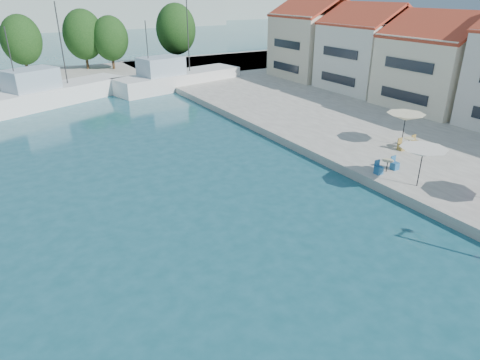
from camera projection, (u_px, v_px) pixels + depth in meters
quay_right at (446, 119)px, 37.89m from camera, size 32.00×92.00×0.60m
quay_far at (29, 82)px, 53.20m from camera, size 90.00×16.00×0.60m
hill_east at (129, 3)px, 162.06m from camera, size 140.00×40.00×12.00m
building_04 at (441, 59)px, 39.26m from camera, size 9.00×8.80×9.20m
building_05 at (368, 46)px, 46.25m from camera, size 8.40×8.80×9.70m
building_06 at (315, 36)px, 53.24m from camera, size 9.00×8.80×10.20m
trawler_03 at (52, 93)px, 43.94m from camera, size 15.78×10.02×10.20m
trawler_04 at (176, 79)px, 51.00m from camera, size 16.53×7.45×10.20m
tree_05 at (21, 40)px, 54.96m from camera, size 5.04×5.04×7.46m
tree_06 at (83, 35)px, 58.38m from camera, size 5.37×5.37×7.95m
tree_07 at (110, 38)px, 58.55m from camera, size 4.80×4.80×7.11m
tree_08 at (176, 29)px, 62.40m from camera, size 5.78×5.78×8.56m
umbrella_white at (423, 152)px, 23.54m from camera, size 2.60×2.60×2.29m
umbrella_cream at (406, 117)px, 29.96m from camera, size 2.66×2.66×2.31m
cafe_table_02 at (387, 167)px, 26.15m from camera, size 1.82×0.70×0.76m
cafe_table_03 at (408, 145)px, 29.99m from camera, size 1.82×0.70×0.76m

